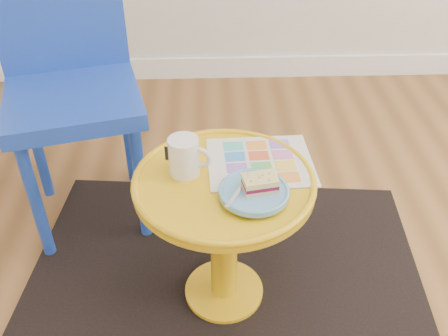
{
  "coord_description": "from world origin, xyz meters",
  "views": [
    {
      "loc": [
        -0.8,
        -0.6,
        1.29
      ],
      "look_at": [
        -0.76,
        0.45,
        0.51
      ],
      "focal_mm": 40.0,
      "sensor_mm": 36.0,
      "label": 1
    }
  ],
  "objects_px": {
    "chair": "(68,72)",
    "mug": "(185,155)",
    "side_table": "(224,216)",
    "plate": "(254,193)",
    "newspaper": "(260,162)"
  },
  "relations": [
    {
      "from": "chair",
      "to": "plate",
      "type": "distance_m",
      "value": 0.8
    },
    {
      "from": "side_table",
      "to": "newspaper",
      "type": "height_order",
      "value": "newspaper"
    },
    {
      "from": "side_table",
      "to": "mug",
      "type": "relative_size",
      "value": 4.25
    },
    {
      "from": "chair",
      "to": "newspaper",
      "type": "height_order",
      "value": "chair"
    },
    {
      "from": "side_table",
      "to": "chair",
      "type": "bearing_deg",
      "value": 136.0
    },
    {
      "from": "mug",
      "to": "chair",
      "type": "bearing_deg",
      "value": 150.52
    },
    {
      "from": "newspaper",
      "to": "plate",
      "type": "bearing_deg",
      "value": -103.81
    },
    {
      "from": "side_table",
      "to": "newspaper",
      "type": "relative_size",
      "value": 1.69
    },
    {
      "from": "chair",
      "to": "mug",
      "type": "distance_m",
      "value": 0.6
    },
    {
      "from": "side_table",
      "to": "plate",
      "type": "distance_m",
      "value": 0.18
    },
    {
      "from": "chair",
      "to": "newspaper",
      "type": "xyz_separation_m",
      "value": [
        0.6,
        -0.41,
        -0.09
      ]
    },
    {
      "from": "newspaper",
      "to": "mug",
      "type": "height_order",
      "value": "mug"
    },
    {
      "from": "chair",
      "to": "plate",
      "type": "height_order",
      "value": "chair"
    },
    {
      "from": "newspaper",
      "to": "mug",
      "type": "xyz_separation_m",
      "value": [
        -0.21,
        -0.04,
        0.05
      ]
    },
    {
      "from": "newspaper",
      "to": "mug",
      "type": "relative_size",
      "value": 2.52
    }
  ]
}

